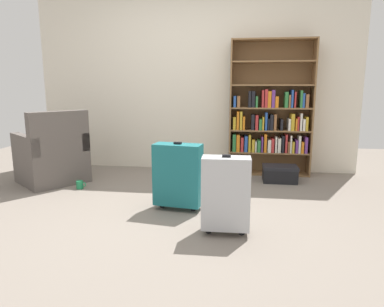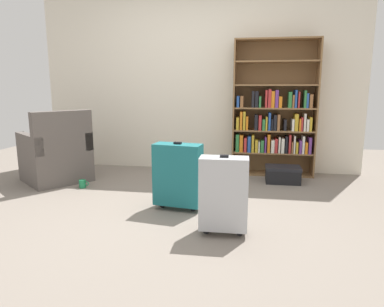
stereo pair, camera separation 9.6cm
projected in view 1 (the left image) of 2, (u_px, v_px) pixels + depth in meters
name	position (u px, v px, depth m)	size (l,w,h in m)	color
ground_plane	(169.00, 214.00, 3.21)	(7.86, 7.86, 0.00)	slate
back_wall	(195.00, 78.00, 4.81)	(4.49, 0.10, 2.60)	beige
bookshelf	(270.00, 115.00, 4.58)	(1.08, 0.28, 1.78)	brown
armchair	(53.00, 157.00, 4.24)	(0.98, 0.98, 0.90)	#59514C
mug	(80.00, 185.00, 4.02)	(0.12, 0.08, 0.10)	#1E7F4C
storage_box	(280.00, 173.00, 4.30)	(0.43, 0.29, 0.21)	black
suitcase_silver	(226.00, 193.00, 2.73)	(0.39, 0.20, 0.66)	#B7BABF
suitcase_teal	(178.00, 175.00, 3.29)	(0.48, 0.26, 0.67)	#19666B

